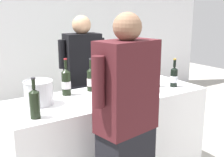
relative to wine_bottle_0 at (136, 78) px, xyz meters
name	(u,v)px	position (x,y,z in m)	size (l,w,h in m)	color
wall_back	(23,30)	(-0.28, 2.66, 0.32)	(8.00, 0.10, 2.80)	white
counter	(109,141)	(-0.28, 0.06, -0.61)	(1.94, 0.70, 0.95)	white
wine_bottle_0	(136,78)	(0.00, 0.00, 0.00)	(0.07, 0.07, 0.33)	black
wine_bottle_1	(146,78)	(0.08, -0.06, 0.00)	(0.08, 0.08, 0.34)	black
wine_bottle_2	(130,78)	(0.00, 0.11, -0.01)	(0.08, 0.08, 0.33)	black
wine_bottle_3	(66,82)	(-0.61, 0.27, -0.01)	(0.08, 0.08, 0.35)	black
wine_bottle_4	(131,84)	(-0.16, -0.13, 0.00)	(0.08, 0.08, 0.34)	black
wine_bottle_5	(154,76)	(0.27, 0.04, -0.01)	(0.08, 0.08, 0.32)	black
wine_bottle_6	(91,79)	(-0.35, 0.26, -0.02)	(0.08, 0.08, 0.32)	black
wine_bottle_7	(115,87)	(-0.32, -0.12, -0.01)	(0.07, 0.07, 0.33)	black
wine_bottle_8	(35,103)	(-1.05, -0.15, -0.01)	(0.08, 0.08, 0.31)	black
wine_bottle_9	(109,76)	(-0.18, 0.20, 0.00)	(0.07, 0.07, 0.35)	black
wine_bottle_10	(174,77)	(0.44, -0.07, -0.03)	(0.07, 0.07, 0.29)	black
wine_glass	(119,81)	(-0.23, -0.04, 0.01)	(0.07, 0.07, 0.21)	silver
ice_bucket	(39,92)	(-0.92, 0.14, -0.03)	(0.25, 0.25, 0.21)	silver
person_server	(83,91)	(-0.21, 0.71, -0.26)	(0.54, 0.28, 1.67)	black
person_guest	(126,139)	(-0.56, -0.61, -0.25)	(0.57, 0.30, 1.71)	black
potted_shrub	(128,82)	(0.77, 1.17, -0.39)	(0.65, 0.54, 1.12)	brown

